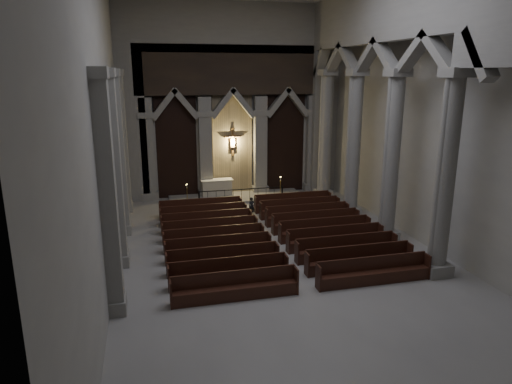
% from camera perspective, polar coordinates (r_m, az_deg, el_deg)
% --- Properties ---
extents(room, '(24.00, 24.10, 12.00)m').
position_cam_1_polar(room, '(18.04, 4.13, 13.89)').
color(room, '#9A9792').
rests_on(room, ground).
extents(sanctuary_wall, '(14.00, 0.77, 12.00)m').
position_cam_1_polar(sanctuary_wall, '(29.26, -2.95, 12.28)').
color(sanctuary_wall, gray).
rests_on(sanctuary_wall, ground).
extents(right_arcade, '(1.00, 24.00, 12.00)m').
position_cam_1_polar(right_arcade, '(21.53, 17.53, 14.00)').
color(right_arcade, gray).
rests_on(right_arcade, ground).
extents(left_pilasters, '(0.60, 13.00, 8.03)m').
position_cam_1_polar(left_pilasters, '(21.09, -16.91, 3.31)').
color(left_pilasters, gray).
rests_on(left_pilasters, ground).
extents(sanctuary_step, '(8.50, 2.60, 0.15)m').
position_cam_1_polar(sanctuary_step, '(29.36, -2.44, -0.65)').
color(sanctuary_step, gray).
rests_on(sanctuary_step, ground).
extents(altar, '(2.05, 0.82, 1.04)m').
position_cam_1_polar(altar, '(29.54, -4.93, 0.60)').
color(altar, '#B9B3A3').
rests_on(altar, sanctuary_step).
extents(altar_rail, '(5.26, 0.09, 1.03)m').
position_cam_1_polar(altar_rail, '(27.74, -1.83, -0.26)').
color(altar_rail, black).
rests_on(altar_rail, ground).
extents(candle_stand_left, '(0.23, 0.23, 1.34)m').
position_cam_1_polar(candle_stand_left, '(27.97, -8.58, -0.98)').
color(candle_stand_left, '#AF8C35').
rests_on(candle_stand_left, ground).
extents(candle_stand_right, '(0.26, 0.26, 1.52)m').
position_cam_1_polar(candle_stand_right, '(28.90, 3.05, -0.22)').
color(candle_stand_right, '#AF8C35').
rests_on(candle_stand_right, ground).
extents(pews, '(9.99, 10.38, 1.02)m').
position_cam_1_polar(pews, '(21.62, 1.89, -5.63)').
color(pews, black).
rests_on(pews, ground).
extents(worshipper, '(0.43, 0.32, 1.06)m').
position_cam_1_polar(worshipper, '(25.70, -0.53, -1.83)').
color(worshipper, black).
rests_on(worshipper, ground).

